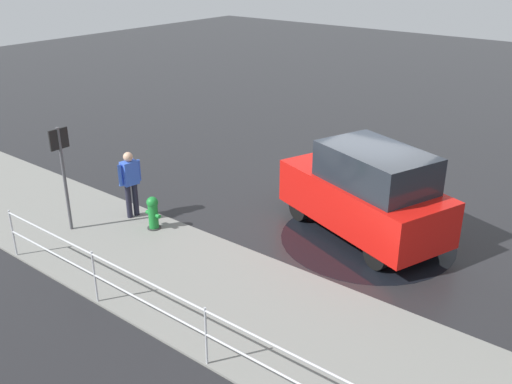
{
  "coord_description": "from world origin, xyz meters",
  "views": [
    {
      "loc": [
        -5.45,
        10.7,
        5.88
      ],
      "look_at": [
        1.68,
        1.72,
        0.9
      ],
      "focal_mm": 40.0,
      "sensor_mm": 36.0,
      "label": 1
    }
  ],
  "objects_px": {
    "moving_hatchback": "(366,192)",
    "sign_post": "(63,165)",
    "fire_hydrant": "(153,214)",
    "pedestrian": "(130,180)"
  },
  "relations": [
    {
      "from": "moving_hatchback",
      "to": "pedestrian",
      "type": "relative_size",
      "value": 2.62
    },
    {
      "from": "moving_hatchback",
      "to": "fire_hydrant",
      "type": "distance_m",
      "value": 4.69
    },
    {
      "from": "moving_hatchback",
      "to": "sign_post",
      "type": "bearing_deg",
      "value": 36.51
    },
    {
      "from": "moving_hatchback",
      "to": "fire_hydrant",
      "type": "xyz_separation_m",
      "value": [
        3.79,
        2.69,
        -0.63
      ]
    },
    {
      "from": "moving_hatchback",
      "to": "fire_hydrant",
      "type": "relative_size",
      "value": 5.29
    },
    {
      "from": "pedestrian",
      "to": "moving_hatchback",
      "type": "bearing_deg",
      "value": -151.13
    },
    {
      "from": "fire_hydrant",
      "to": "pedestrian",
      "type": "relative_size",
      "value": 0.5
    },
    {
      "from": "fire_hydrant",
      "to": "sign_post",
      "type": "distance_m",
      "value": 2.19
    },
    {
      "from": "pedestrian",
      "to": "fire_hydrant",
      "type": "bearing_deg",
      "value": 171.55
    },
    {
      "from": "moving_hatchback",
      "to": "sign_post",
      "type": "distance_m",
      "value": 6.51
    }
  ]
}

